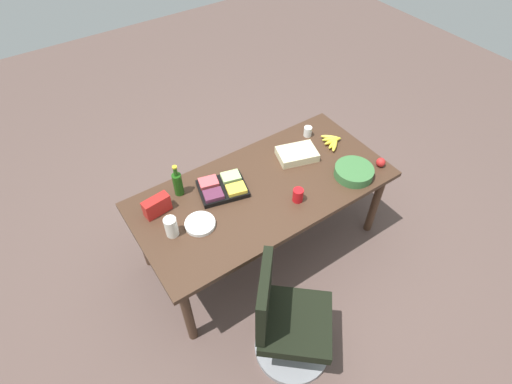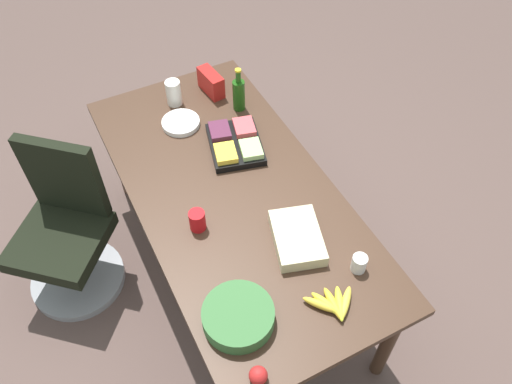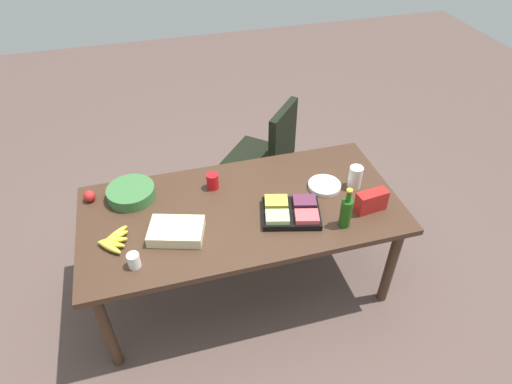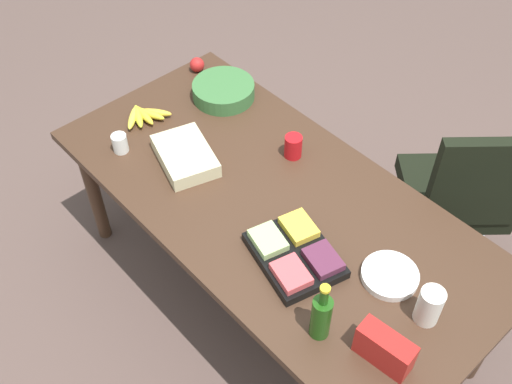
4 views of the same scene
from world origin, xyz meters
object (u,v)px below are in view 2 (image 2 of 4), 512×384
at_px(chip_bag_red, 211,83).
at_px(office_chair, 67,238).
at_px(wine_bottle, 239,94).
at_px(banana_bunch, 333,304).
at_px(paper_plate_stack, 181,123).
at_px(red_solo_cup, 197,220).
at_px(conference_table, 233,200).
at_px(paper_cup, 359,263).
at_px(apple_red, 258,375).
at_px(sheet_cake, 297,238).
at_px(salad_bowl, 238,316).
at_px(fruit_platter, 235,143).
at_px(mayo_jar, 174,93).

bearing_deg(chip_bag_red, office_chair, 109.09).
height_order(wine_bottle, banana_bunch, wine_bottle).
height_order(paper_plate_stack, red_solo_cup, red_solo_cup).
height_order(conference_table, paper_cup, paper_cup).
relative_size(office_chair, apple_red, 12.86).
bearing_deg(office_chair, red_solo_cup, -131.26).
distance_m(wine_bottle, sheet_cake, 1.02).
xyz_separation_m(chip_bag_red, paper_cup, (-1.48, -0.08, -0.02)).
xyz_separation_m(chip_bag_red, salad_bowl, (-1.46, 0.52, -0.03)).
bearing_deg(fruit_platter, conference_table, 151.50).
relative_size(paper_plate_stack, banana_bunch, 0.91).
distance_m(chip_bag_red, salad_bowl, 1.55).
bearing_deg(salad_bowl, sheet_cake, -60.74).
bearing_deg(paper_cup, wine_bottle, -0.33).
xyz_separation_m(salad_bowl, paper_cup, (-0.02, -0.60, 0.01)).
height_order(chip_bag_red, apple_red, chip_bag_red).
bearing_deg(sheet_cake, salad_bowl, 119.26).
height_order(conference_table, office_chair, office_chair).
xyz_separation_m(office_chair, apple_red, (-1.34, -0.54, 0.42)).
distance_m(fruit_platter, mayo_jar, 0.53).
distance_m(fruit_platter, apple_red, 1.31).
relative_size(office_chair, wine_bottle, 3.48).
relative_size(office_chair, paper_cup, 10.86).
height_order(fruit_platter, sheet_cake, fruit_platter).
bearing_deg(chip_bag_red, apple_red, 161.84).
distance_m(banana_bunch, mayo_jar, 1.59).
distance_m(conference_table, red_solo_cup, 0.31).
bearing_deg(chip_bag_red, fruit_platter, 171.07).
distance_m(paper_plate_stack, sheet_cake, 1.04).
relative_size(chip_bag_red, banana_bunch, 0.83).
distance_m(conference_table, chip_bag_red, 0.83).
bearing_deg(mayo_jar, sheet_cake, -173.27).
xyz_separation_m(fruit_platter, mayo_jar, (0.51, 0.16, 0.05)).
height_order(salad_bowl, paper_cup, paper_cup).
height_order(sheet_cake, red_solo_cup, red_solo_cup).
bearing_deg(paper_cup, banana_bunch, 118.20).
height_order(conference_table, red_solo_cup, red_solo_cup).
xyz_separation_m(fruit_platter, red_solo_cup, (-0.42, 0.40, 0.02)).
bearing_deg(salad_bowl, mayo_jar, -10.96).
height_order(apple_red, paper_cup, paper_cup).
bearing_deg(sheet_cake, apple_red, 137.03).
xyz_separation_m(fruit_platter, salad_bowl, (-0.95, 0.45, 0.01)).
bearing_deg(salad_bowl, paper_cup, -91.76).
bearing_deg(sheet_cake, chip_bag_red, -4.56).
height_order(sheet_cake, paper_cup, paper_cup).
xyz_separation_m(red_solo_cup, mayo_jar, (0.92, -0.24, 0.02)).
relative_size(chip_bag_red, paper_plate_stack, 0.91).
bearing_deg(conference_table, banana_bunch, -172.66).
relative_size(wine_bottle, banana_bunch, 1.17).
height_order(salad_bowl, apple_red, salad_bowl).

